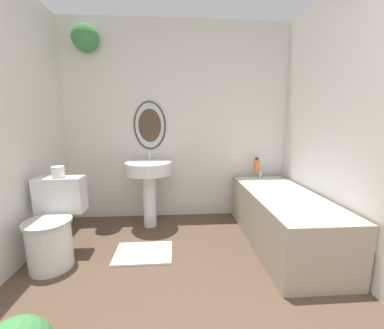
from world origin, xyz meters
TOP-DOWN VIEW (x-y plane):
  - wall_back at (-0.07, 2.79)m, footprint 2.85×0.29m
  - wall_right at (1.40, 1.38)m, footprint 0.06×2.89m
  - toilet at (-1.10, 1.79)m, footprint 0.42×0.53m
  - pedestal_sink at (-0.34, 2.47)m, footprint 0.53×0.53m
  - bathtub at (1.03, 1.96)m, footprint 0.64×1.51m
  - shampoo_bottle at (0.98, 2.65)m, footprint 0.07×0.07m
  - bath_mat at (-0.34, 1.85)m, footprint 0.53×0.38m
  - toilet_paper_roll at (-1.10, 1.96)m, footprint 0.11×0.11m

SIDE VIEW (x-z plane):
  - bath_mat at x=-0.34m, z-range 0.00..0.02m
  - bathtub at x=1.03m, z-range -0.03..0.58m
  - toilet at x=-1.10m, z-range -0.04..0.69m
  - pedestal_sink at x=-0.34m, z-range 0.16..1.03m
  - shampoo_bottle at x=0.98m, z-range 0.60..0.77m
  - toilet_paper_roll at x=-1.10m, z-range 0.73..0.83m
  - wall_right at x=1.40m, z-range 0.00..2.40m
  - wall_back at x=-0.07m, z-range 0.05..2.45m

